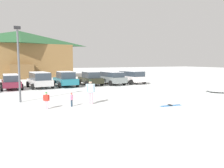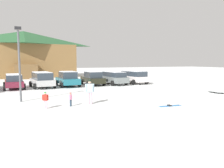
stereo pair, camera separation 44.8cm
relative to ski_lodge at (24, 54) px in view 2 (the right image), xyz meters
The scene contains 14 objects.
ground 33.62m from the ski_lodge, 82.13° to the right, with size 160.00×160.00×0.00m, color silver.
ski_lodge is the anchor object (origin of this frame).
parked_maroon_van 18.41m from the ski_lodge, 95.58° to the right, with size 2.23×4.36×1.56m.
parked_silver_wagon 18.43m from the ski_lodge, 86.51° to the right, with size 2.60×4.57×1.73m.
parked_teal_hatchback 18.77m from the ski_lodge, 77.62° to the right, with size 2.40×4.38×1.75m.
parked_black_sedan 19.52m from the ski_lodge, 68.39° to the right, with size 2.22×4.39×1.68m.
parked_grey_wagon 20.98m from the ski_lodge, 61.92° to the right, with size 2.37×4.80×1.62m.
parked_white_suv 22.36m from the ski_lodge, 55.02° to the right, with size 2.58×4.95×1.66m.
skier_adult_in_blue_parka 29.55m from the ski_lodge, 84.05° to the right, with size 0.61×0.33×1.67m.
skier_child_in_red_jacket 29.69m from the ski_lodge, 89.80° to the right, with size 0.37×0.23×1.05m.
skier_child_in_pink_snowsuit 29.64m from the ski_lodge, 86.69° to the right, with size 0.23×0.28×0.89m.
pair_of_skis 33.09m from the ski_lodge, 76.53° to the right, with size 1.59×0.41×0.08m.
lamp_post 26.38m from the ski_lodge, 92.70° to the right, with size 0.44×0.24×5.33m.
plowed_snow_pile 33.30m from the ski_lodge, 61.06° to the right, with size 2.84×2.27×0.69m, color white.
Camera 2 is at (-6.02, -10.20, 2.93)m, focal length 35.00 mm.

